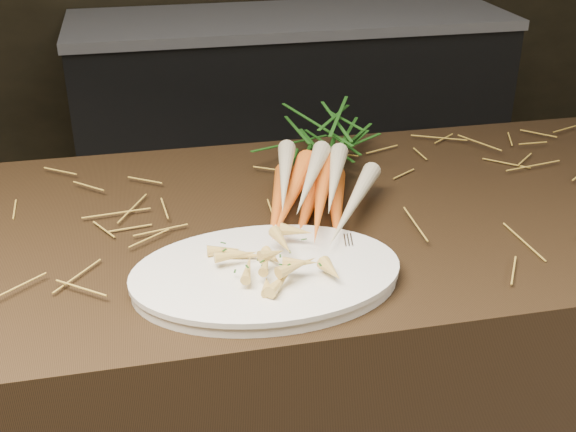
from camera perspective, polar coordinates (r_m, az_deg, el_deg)
The scene contains 7 objects.
main_counter at distance 1.52m, azimuth 4.40°, elevation -14.83°, with size 2.40×0.70×0.90m, color black.
back_counter at distance 3.20m, azimuth 0.18°, elevation 8.26°, with size 1.82×0.62×0.84m.
straw_bedding at distance 1.26m, azimuth 5.14°, elevation 0.85°, with size 1.40×0.60×0.02m, color olive, non-canonical shape.
root_veg_bunch at distance 1.33m, azimuth 2.41°, elevation 4.49°, with size 0.34×0.59×0.10m.
serving_platter at distance 1.05m, azimuth -1.73°, elevation -4.85°, with size 0.39×0.26×0.02m, color white, non-canonical shape.
roasted_veg_heap at distance 1.03m, azimuth -1.76°, elevation -3.35°, with size 0.19×0.14×0.04m, color #B88F46, non-canonical shape.
serving_fork at distance 1.06m, azimuth 5.84°, elevation -3.99°, with size 0.01×0.15×0.00m, color silver.
Camera 1 is at (-0.35, -0.77, 1.47)m, focal length 45.00 mm.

